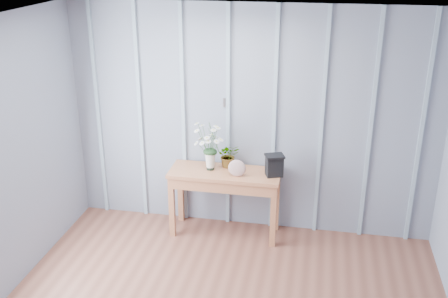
% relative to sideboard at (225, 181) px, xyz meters
% --- Properties ---
extents(room_shell, '(4.00, 4.50, 2.50)m').
position_rel_sideboard_xyz_m(room_shell, '(0.24, -1.08, 1.35)').
color(room_shell, gray).
rests_on(room_shell, ground).
extents(sideboard, '(1.20, 0.45, 0.75)m').
position_rel_sideboard_xyz_m(sideboard, '(0.00, 0.00, 0.00)').
color(sideboard, '#A6623E').
rests_on(sideboard, ground).
extents(daisy_vase, '(0.38, 0.29, 0.54)m').
position_rel_sideboard_xyz_m(daisy_vase, '(-0.16, 0.02, 0.45)').
color(daisy_vase, black).
rests_on(daisy_vase, sideboard).
extents(spider_plant, '(0.30, 0.28, 0.26)m').
position_rel_sideboard_xyz_m(spider_plant, '(0.01, 0.14, 0.25)').
color(spider_plant, '#17341A').
rests_on(spider_plant, sideboard).
extents(felt_disc_vessel, '(0.19, 0.06, 0.19)m').
position_rel_sideboard_xyz_m(felt_disc_vessel, '(0.15, -0.10, 0.21)').
color(felt_disc_vessel, '#83424E').
rests_on(felt_disc_vessel, sideboard).
extents(carved_box, '(0.23, 0.21, 0.24)m').
position_rel_sideboard_xyz_m(carved_box, '(0.53, -0.01, 0.24)').
color(carved_box, black).
rests_on(carved_box, sideboard).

